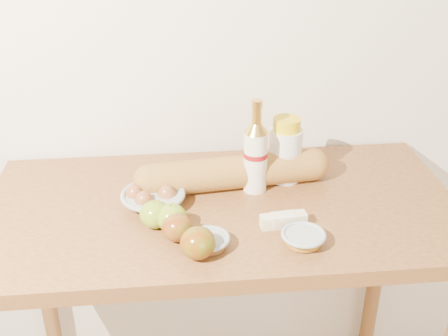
{
  "coord_description": "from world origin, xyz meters",
  "views": [
    {
      "loc": [
        -0.12,
        -0.02,
        1.65
      ],
      "look_at": [
        0.0,
        1.15,
        1.02
      ],
      "focal_mm": 45.0,
      "sensor_mm": 36.0,
      "label": 1
    }
  ],
  "objects": [
    {
      "name": "baguette",
      "position": [
        0.04,
        1.26,
        0.94
      ],
      "size": [
        0.54,
        0.15,
        0.09
      ],
      "rotation": [
        0.0,
        0.0,
        0.11
      ],
      "color": "#B07D35",
      "rests_on": "table"
    },
    {
      "name": "butter_stick",
      "position": [
        0.13,
        1.07,
        0.92
      ],
      "size": [
        0.11,
        0.04,
        0.03
      ],
      "rotation": [
        0.0,
        0.0,
        0.11
      ],
      "color": "beige",
      "rests_on": "table"
    },
    {
      "name": "apple_extra",
      "position": [
        -0.17,
        1.1,
        0.93
      ],
      "size": [
        0.09,
        0.09,
        0.07
      ],
      "rotation": [
        0.0,
        0.0,
        0.27
      ],
      "color": "#A29F20",
      "rests_on": "table"
    },
    {
      "name": "egg_bowl",
      "position": [
        -0.18,
        1.19,
        0.92
      ],
      "size": [
        0.21,
        0.21,
        0.06
      ],
      "rotation": [
        0.0,
        0.0,
        0.41
      ],
      "color": "#93A19B",
      "rests_on": "table"
    },
    {
      "name": "table",
      "position": [
        0.0,
        1.18,
        0.78
      ],
      "size": [
        1.2,
        0.6,
        0.9
      ],
      "color": "brown",
      "rests_on": "ground"
    },
    {
      "name": "apple_yellowgreen",
      "position": [
        -0.13,
        1.08,
        0.93
      ],
      "size": [
        0.09,
        0.09,
        0.07
      ],
      "rotation": [
        0.0,
        0.0,
        0.27
      ],
      "color": "#A29F20",
      "rests_on": "table"
    },
    {
      "name": "apple_redgreen_front",
      "position": [
        -0.08,
        0.97,
        0.94
      ],
      "size": [
        0.08,
        0.08,
        0.07
      ],
      "rotation": [
        0.0,
        0.0,
        -0.02
      ],
      "color": "#981708",
      "rests_on": "table"
    },
    {
      "name": "bourbon_bottle",
      "position": [
        0.09,
        1.25,
        1.0
      ],
      "size": [
        0.08,
        0.08,
        0.25
      ],
      "rotation": [
        0.0,
        0.0,
        0.39
      ],
      "color": "beige",
      "rests_on": "table"
    },
    {
      "name": "sugar_bowl",
      "position": [
        -0.05,
        1.0,
        0.91
      ],
      "size": [
        0.12,
        0.12,
        0.03
      ],
      "rotation": [
        0.0,
        0.0,
        -0.27
      ],
      "color": "gray",
      "rests_on": "table"
    },
    {
      "name": "back_wall",
      "position": [
        0.0,
        1.51,
        1.3
      ],
      "size": [
        3.5,
        0.02,
        2.6
      ],
      "primitive_type": "cube",
      "color": "beige",
      "rests_on": "ground"
    },
    {
      "name": "syrup_bowl",
      "position": [
        0.16,
        0.99,
        0.92
      ],
      "size": [
        0.12,
        0.12,
        0.03
      ],
      "rotation": [
        0.0,
        0.0,
        0.23
      ],
      "color": "#9AA8A3",
      "rests_on": "table"
    },
    {
      "name": "apple_redgreen_right",
      "position": [
        -0.12,
        1.04,
        0.93
      ],
      "size": [
        0.08,
        0.08,
        0.07
      ],
      "rotation": [
        0.0,
        0.0,
        -0.1
      ],
      "color": "#980811",
      "rests_on": "table"
    },
    {
      "name": "cream_bottle",
      "position": [
        0.18,
        1.3,
        0.98
      ],
      "size": [
        0.09,
        0.09,
        0.18
      ],
      "rotation": [
        0.0,
        0.0,
        -0.06
      ],
      "color": "silver",
      "rests_on": "table"
    }
  ]
}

